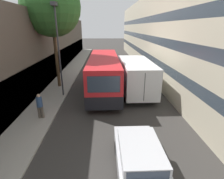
{
  "coord_description": "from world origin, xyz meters",
  "views": [
    {
      "loc": [
        -0.57,
        -0.46,
        5.47
      ],
      "look_at": [
        -0.12,
        10.27,
        1.6
      ],
      "focal_mm": 28.0,
      "sensor_mm": 36.0,
      "label": 1
    }
  ],
  "objects_px": {
    "bus": "(104,73)",
    "pedestrian": "(40,105)",
    "street_lamp": "(57,34)",
    "box_truck": "(134,73)",
    "street_tree_left": "(51,7)",
    "car_hatchback": "(140,161)"
  },
  "relations": [
    {
      "from": "box_truck",
      "to": "street_lamp",
      "type": "xyz_separation_m",
      "value": [
        -6.17,
        -1.66,
        3.42
      ]
    },
    {
      "from": "street_lamp",
      "to": "street_tree_left",
      "type": "bearing_deg",
      "value": 110.16
    },
    {
      "from": "pedestrian",
      "to": "street_tree_left",
      "type": "distance_m",
      "value": 8.73
    },
    {
      "from": "car_hatchback",
      "to": "bus",
      "type": "bearing_deg",
      "value": 97.79
    },
    {
      "from": "pedestrian",
      "to": "street_lamp",
      "type": "distance_m",
      "value": 5.54
    },
    {
      "from": "car_hatchback",
      "to": "box_truck",
      "type": "bearing_deg",
      "value": 82.08
    },
    {
      "from": "car_hatchback",
      "to": "bus",
      "type": "xyz_separation_m",
      "value": [
        -1.36,
        9.92,
        0.9
      ]
    },
    {
      "from": "car_hatchback",
      "to": "pedestrian",
      "type": "height_order",
      "value": "pedestrian"
    },
    {
      "from": "street_tree_left",
      "to": "box_truck",
      "type": "bearing_deg",
      "value": -6.3
    },
    {
      "from": "bus",
      "to": "street_tree_left",
      "type": "height_order",
      "value": "street_tree_left"
    },
    {
      "from": "pedestrian",
      "to": "street_tree_left",
      "type": "xyz_separation_m",
      "value": [
        -0.37,
        6.25,
        6.08
      ]
    },
    {
      "from": "car_hatchback",
      "to": "bus",
      "type": "relative_size",
      "value": 0.43
    },
    {
      "from": "pedestrian",
      "to": "street_tree_left",
      "type": "relative_size",
      "value": 0.17
    },
    {
      "from": "box_truck",
      "to": "pedestrian",
      "type": "relative_size",
      "value": 5.55
    },
    {
      "from": "pedestrian",
      "to": "street_lamp",
      "type": "xyz_separation_m",
      "value": [
        0.53,
        3.81,
        3.99
      ]
    },
    {
      "from": "street_lamp",
      "to": "bus",
      "type": "bearing_deg",
      "value": 22.83
    },
    {
      "from": "street_lamp",
      "to": "street_tree_left",
      "type": "relative_size",
      "value": 0.74
    },
    {
      "from": "pedestrian",
      "to": "street_lamp",
      "type": "relative_size",
      "value": 0.23
    },
    {
      "from": "bus",
      "to": "street_tree_left",
      "type": "distance_m",
      "value": 7.0
    },
    {
      "from": "bus",
      "to": "street_lamp",
      "type": "xyz_separation_m",
      "value": [
        -3.4,
        -1.43,
        3.33
      ]
    },
    {
      "from": "bus",
      "to": "pedestrian",
      "type": "height_order",
      "value": "bus"
    },
    {
      "from": "bus",
      "to": "pedestrian",
      "type": "distance_m",
      "value": 6.59
    }
  ]
}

